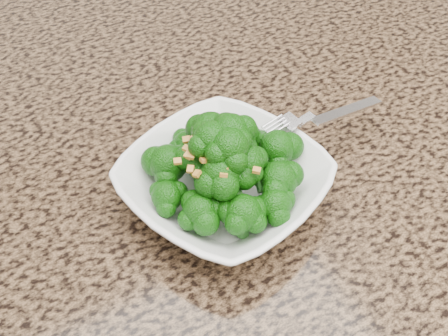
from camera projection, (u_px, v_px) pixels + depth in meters
cabinet at (224, 323)px, 1.02m from camera, size 1.55×0.95×0.87m
granite_counter at (224, 146)px, 0.70m from camera, size 1.64×1.04×0.03m
bowl at (224, 184)px, 0.60m from camera, size 0.26×0.26×0.05m
broccoli_pile at (224, 142)px, 0.55m from camera, size 0.18×0.18×0.07m
garlic_topping at (224, 111)px, 0.52m from camera, size 0.11×0.11×0.01m
fork at (308, 118)px, 0.63m from camera, size 0.19×0.06×0.01m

